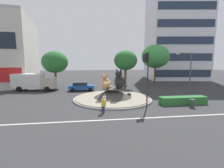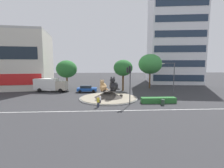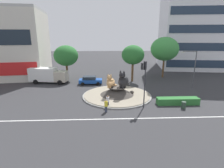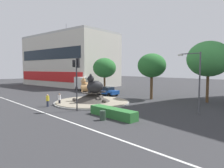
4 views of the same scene
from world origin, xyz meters
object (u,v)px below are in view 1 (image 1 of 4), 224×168
at_px(pedestrian_white_shirt, 104,101).
at_px(cat_statue_calico, 105,83).
at_px(traffic_light_mast, 147,68).
at_px(broadleaf_tree_behind_island, 55,62).
at_px(litter_bin, 192,103).
at_px(sedan_on_far_lane, 81,86).
at_px(third_tree_left, 155,57).
at_px(delivery_box_truck, 33,82).
at_px(cat_statue_black, 120,81).
at_px(second_tree_near_tower, 126,60).
at_px(office_tower, 175,29).
at_px(streetlight_arm, 189,69).
at_px(pedestrian_yellow_shirt, 103,105).

bearing_deg(pedestrian_white_shirt, cat_statue_calico, 90.71).
distance_m(traffic_light_mast, pedestrian_white_shirt, 5.74).
xyz_separation_m(traffic_light_mast, broadleaf_tree_behind_island, (-12.65, 15.46, 0.66)).
relative_size(broadleaf_tree_behind_island, litter_bin, 7.86).
bearing_deg(litter_bin, traffic_light_mast, 173.28).
height_order(sedan_on_far_lane, litter_bin, sedan_on_far_lane).
xyz_separation_m(third_tree_left, delivery_box_truck, (-23.84, -3.88, -4.57)).
relative_size(cat_statue_black, broadleaf_tree_behind_island, 0.38).
bearing_deg(pedestrian_white_shirt, third_tree_left, 60.56).
bearing_deg(second_tree_near_tower, broadleaf_tree_behind_island, 171.47).
height_order(broadleaf_tree_behind_island, sedan_on_far_lane, broadleaf_tree_behind_island).
bearing_deg(cat_statue_calico, sedan_on_far_lane, -131.91).
distance_m(office_tower, delivery_box_truck, 40.41).
height_order(cat_statue_calico, second_tree_near_tower, second_tree_near_tower).
xyz_separation_m(broadleaf_tree_behind_island, delivery_box_truck, (-3.22, -2.64, -3.38)).
relative_size(streetlight_arm, pedestrian_white_shirt, 4.14).
distance_m(traffic_light_mast, sedan_on_far_lane, 14.30).
bearing_deg(cat_statue_black, broadleaf_tree_behind_island, -112.21).
height_order(broadleaf_tree_behind_island, streetlight_arm, broadleaf_tree_behind_island).
bearing_deg(streetlight_arm, cat_statue_calico, 18.72).
relative_size(pedestrian_white_shirt, pedestrian_yellow_shirt, 0.99).
bearing_deg(second_tree_near_tower, third_tree_left, 23.97).
xyz_separation_m(cat_statue_calico, pedestrian_yellow_shirt, (-0.74, -5.50, -1.48)).
bearing_deg(pedestrian_yellow_shirt, second_tree_near_tower, 147.30).
height_order(traffic_light_mast, second_tree_near_tower, second_tree_near_tower).
relative_size(cat_statue_black, litter_bin, 2.96).
xyz_separation_m(cat_statue_black, litter_bin, (7.23, -4.83, -2.04)).
xyz_separation_m(cat_statue_calico, office_tower, (22.92, 24.54, 12.30)).
distance_m(third_tree_left, pedestrian_yellow_shirt, 22.63).
distance_m(cat_statue_calico, pedestrian_white_shirt, 4.27).
xyz_separation_m(cat_statue_calico, second_tree_near_tower, (4.72, 9.19, 2.98)).
bearing_deg(cat_statue_calico, broadleaf_tree_behind_island, -120.26).
height_order(third_tree_left, pedestrian_yellow_shirt, third_tree_left).
distance_m(second_tree_near_tower, streetlight_arm, 10.99).
distance_m(broadleaf_tree_behind_island, delivery_box_truck, 5.37).
bearing_deg(pedestrian_yellow_shirt, sedan_on_far_lane, -179.89).
bearing_deg(broadleaf_tree_behind_island, delivery_box_truck, -140.62).
bearing_deg(cat_statue_calico, office_tower, 159.09).
relative_size(cat_statue_calico, broadleaf_tree_behind_island, 0.30).
bearing_deg(streetlight_arm, third_tree_left, -72.17).
height_order(third_tree_left, pedestrian_white_shirt, third_tree_left).
bearing_deg(traffic_light_mast, sedan_on_far_lane, 27.54).
height_order(traffic_light_mast, streetlight_arm, streetlight_arm).
bearing_deg(office_tower, streetlight_arm, -104.53).
bearing_deg(cat_statue_black, pedestrian_yellow_shirt, -1.18).
xyz_separation_m(traffic_light_mast, streetlight_arm, (10.10, 7.96, -0.45)).
relative_size(office_tower, litter_bin, 32.45).
bearing_deg(broadleaf_tree_behind_island, third_tree_left, 3.43).
relative_size(traffic_light_mast, streetlight_arm, 0.92).
bearing_deg(delivery_box_truck, litter_bin, -24.51).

